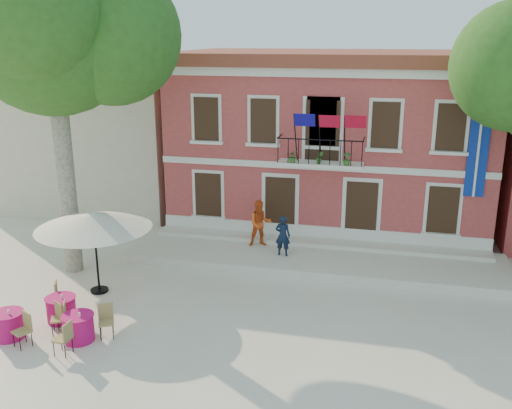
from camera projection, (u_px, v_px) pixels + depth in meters
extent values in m
plane|color=beige|center=(230.00, 309.00, 17.73)|extent=(90.00, 90.00, 0.00)
cube|color=#BF4745|center=(333.00, 143.00, 25.61)|extent=(13.00, 8.00, 7.00)
cube|color=brown|center=(336.00, 57.00, 24.54)|extent=(13.50, 8.50, 0.50)
cube|color=silver|center=(325.00, 72.00, 20.97)|extent=(13.30, 0.35, 0.35)
cube|color=silver|center=(320.00, 164.00, 21.46)|extent=(3.20, 0.90, 0.15)
cube|color=black|center=(320.00, 140.00, 20.80)|extent=(3.20, 0.04, 0.04)
cube|color=#0D2C99|center=(478.00, 148.00, 20.36)|extent=(0.70, 0.05, 3.60)
cube|color=#120B82|center=(294.00, 120.00, 20.46)|extent=(0.76, 0.27, 0.47)
cube|color=#B90C27|center=(319.00, 121.00, 20.26)|extent=(0.76, 0.29, 0.47)
cube|color=#B90C27|center=(345.00, 122.00, 20.06)|extent=(0.76, 0.27, 0.47)
imported|color=#26591E|center=(293.00, 156.00, 21.31)|extent=(0.43, 0.37, 0.48)
imported|color=#26591E|center=(319.00, 158.00, 21.09)|extent=(0.26, 0.21, 0.48)
imported|color=#26591E|center=(347.00, 159.00, 20.87)|extent=(0.27, 0.27, 0.48)
cube|color=beige|center=(110.00, 140.00, 29.22)|extent=(9.00, 9.00, 6.00)
cube|color=brown|center=(105.00, 76.00, 28.30)|extent=(9.40, 9.40, 0.40)
cube|color=silver|center=(313.00, 258.00, 21.35)|extent=(14.00, 3.40, 0.30)
cylinder|color=#A59E84|center=(65.00, 173.00, 19.65)|extent=(0.62, 0.62, 7.23)
sphere|color=#274D18|center=(51.00, 26.00, 18.26)|extent=(5.78, 5.78, 5.78)
cylinder|color=black|center=(99.00, 290.00, 18.94)|extent=(0.59, 0.59, 0.08)
cylinder|color=black|center=(97.00, 257.00, 18.60)|extent=(0.07, 0.07, 2.44)
cone|color=silver|center=(93.00, 220.00, 18.23)|extent=(3.71, 3.71, 0.54)
imported|color=#0F1B32|center=(283.00, 236.00, 21.02)|extent=(0.57, 0.38, 1.54)
imported|color=#E0531A|center=(260.00, 223.00, 21.95)|extent=(1.08, 0.97, 1.82)
cylinder|color=#C01248|center=(9.00, 325.00, 15.96)|extent=(0.84, 0.84, 0.75)
cylinder|color=#C01248|center=(7.00, 313.00, 15.85)|extent=(0.90, 0.90, 0.02)
cube|color=#A38851|center=(22.00, 331.00, 15.47)|extent=(0.56, 0.56, 0.95)
cylinder|color=#C01248|center=(79.00, 328.00, 15.81)|extent=(0.84, 0.84, 0.75)
cylinder|color=#C01248|center=(77.00, 316.00, 15.70)|extent=(0.90, 0.90, 0.02)
cube|color=#A38851|center=(106.00, 322.00, 15.96)|extent=(0.57, 0.57, 0.95)
cube|color=#A38851|center=(66.00, 316.00, 16.30)|extent=(0.58, 0.58, 0.95)
cube|color=#A38851|center=(62.00, 338.00, 15.09)|extent=(0.44, 0.44, 0.95)
cylinder|color=#C01248|center=(61.00, 310.00, 16.88)|extent=(0.84, 0.84, 0.75)
cylinder|color=#C01248|center=(60.00, 298.00, 16.77)|extent=(0.90, 0.90, 0.02)
cube|color=#A38851|center=(58.00, 318.00, 16.15)|extent=(0.56, 0.56, 0.95)
cube|color=#A38851|center=(63.00, 296.00, 17.55)|extent=(0.56, 0.56, 0.95)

